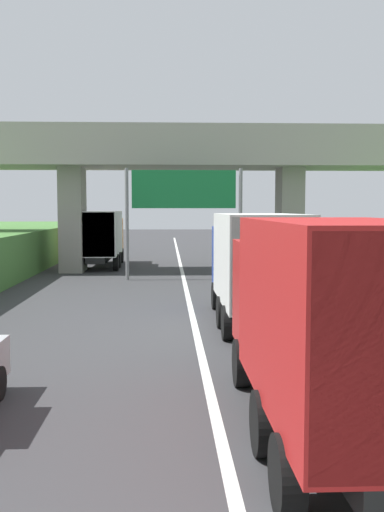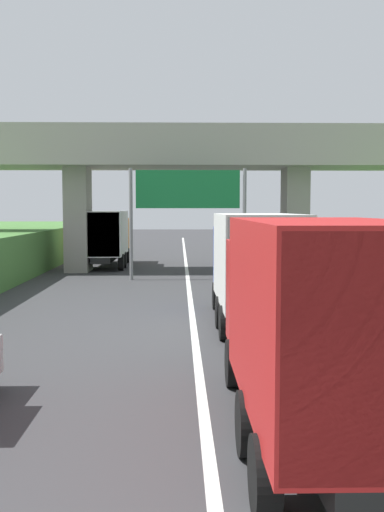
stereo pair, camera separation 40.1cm
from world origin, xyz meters
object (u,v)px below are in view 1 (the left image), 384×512
Objects in this scene: overhead_highway_sign at (184,197)px; truck_blue at (255,262)px; construction_barrel_2 at (381,298)px; truck_red at (327,317)px; truck_orange at (101,236)px.

overhead_highway_sign is 11.96m from truck_blue.
truck_blue is 5.42m from construction_barrel_2.
construction_barrel_2 is (4.77, 2.10, -1.47)m from truck_blue.
truck_red is 12.57m from construction_barrel_2.
truck_orange is at bearing 125.15° from construction_barrel_2.
truck_blue reaches higher than construction_barrel_2.
truck_red reaches higher than construction_barrel_2.
truck_red is (6.53, -27.82, 0.00)m from truck_orange.
truck_red is 8.11× the size of construction_barrel_2.
truck_blue is 1.00× the size of truck_red.
overhead_highway_sign reaches higher than truck_blue.
truck_orange is (-4.89, 6.90, -2.24)m from overhead_highway_sign.
truck_blue is at bearing -69.89° from truck_orange.
construction_barrel_2 is at bearing 66.30° from truck_red.
truck_blue is 8.11× the size of construction_barrel_2.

